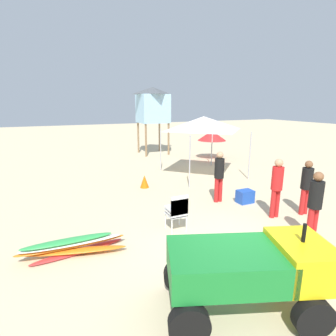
# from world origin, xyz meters

# --- Properties ---
(ground) EXTENTS (80.00, 80.00, 0.00)m
(ground) POSITION_xyz_m (0.00, 0.00, 0.00)
(ground) COLOR beige
(utility_cart) EXTENTS (2.80, 2.03, 1.50)m
(utility_cart) POSITION_xyz_m (-0.79, -1.36, 0.78)
(utility_cart) COLOR #197A2D
(utility_cart) RESTS_ON ground
(stacked_plastic_chairs) EXTENTS (0.48, 0.48, 1.02)m
(stacked_plastic_chairs) POSITION_xyz_m (-0.62, 1.60, 0.60)
(stacked_plastic_chairs) COLOR silver
(stacked_plastic_chairs) RESTS_ON ground
(surfboard_pile) EXTENTS (2.36, 0.78, 0.40)m
(surfboard_pile) POSITION_xyz_m (-3.24, 1.53, 0.20)
(surfboard_pile) COLOR red
(surfboard_pile) RESTS_ON ground
(lifeguard_near_left) EXTENTS (0.32, 0.32, 1.77)m
(lifeguard_near_left) POSITION_xyz_m (2.40, 1.23, 1.02)
(lifeguard_near_left) COLOR red
(lifeguard_near_left) RESTS_ON ground
(lifeguard_near_center) EXTENTS (0.32, 0.32, 1.75)m
(lifeguard_near_center) POSITION_xyz_m (1.62, 2.99, 1.01)
(lifeguard_near_center) COLOR red
(lifeguard_near_center) RESTS_ON ground
(lifeguard_near_right) EXTENTS (0.32, 0.32, 1.67)m
(lifeguard_near_right) POSITION_xyz_m (3.39, 1.04, 0.96)
(lifeguard_near_right) COLOR red
(lifeguard_near_right) RESTS_ON ground
(lifeguard_far_right) EXTENTS (0.32, 0.32, 1.74)m
(lifeguard_far_right) POSITION_xyz_m (2.20, -0.16, 1.00)
(lifeguard_far_right) COLOR red
(lifeguard_far_right) RESTS_ON ground
(popup_canopy) EXTENTS (3.05, 3.05, 2.73)m
(popup_canopy) POSITION_xyz_m (2.99, 6.32, 2.41)
(popup_canopy) COLOR #B2B2B7
(popup_canopy) RESTS_ON ground
(lifeguard_tower) EXTENTS (1.98, 1.98, 4.32)m
(lifeguard_tower) POSITION_xyz_m (2.83, 12.35, 3.19)
(lifeguard_tower) COLOR olive
(lifeguard_tower) RESTS_ON ground
(beach_umbrella_left) EXTENTS (1.70, 1.70, 1.72)m
(beach_umbrella_left) POSITION_xyz_m (5.45, 9.32, 1.42)
(beach_umbrella_left) COLOR beige
(beach_umbrella_left) RESTS_ON ground
(traffic_cone_near) EXTENTS (0.36, 0.36, 0.51)m
(traffic_cone_near) POSITION_xyz_m (-0.17, 5.52, 0.25)
(traffic_cone_near) COLOR orange
(traffic_cone_near) RESTS_ON ground
(cooler_box) EXTENTS (0.53, 0.38, 0.44)m
(cooler_box) POSITION_xyz_m (2.39, 2.53, 0.22)
(cooler_box) COLOR blue
(cooler_box) RESTS_ON ground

